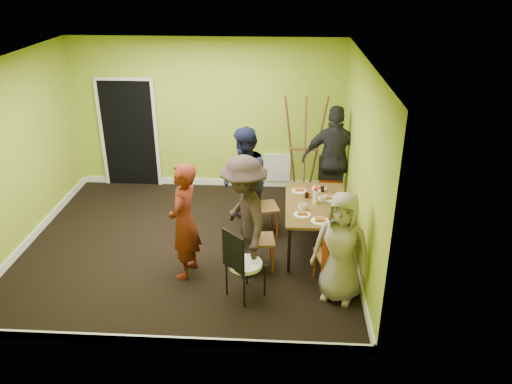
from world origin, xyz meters
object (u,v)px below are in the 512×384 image
(chair_front_end, at_px, (333,252))
(person_standing, at_px, (184,221))
(thermos, at_px, (315,197))
(person_front_end, at_px, (341,248))
(chair_bentwood, at_px, (241,261))
(orange_bottle, at_px, (309,195))
(dining_table, at_px, (316,207))
(blue_bottle, at_px, (338,207))
(chair_left_near, at_px, (254,234))
(person_back_end, at_px, (335,160))
(chair_left_far, at_px, (259,202))
(person_left_far, at_px, (245,180))
(easel, at_px, (304,147))
(chair_back_end, at_px, (331,175))
(person_left_near, at_px, (244,217))

(chair_front_end, bearing_deg, person_standing, 161.83)
(thermos, xyz_separation_m, person_front_end, (0.27, -1.23, -0.11))
(chair_bentwood, xyz_separation_m, orange_bottle, (0.90, 1.49, 0.24))
(person_front_end, bearing_deg, chair_bentwood, -155.69)
(dining_table, distance_m, blue_bottle, 0.43)
(chair_left_near, bearing_deg, person_back_end, 139.01)
(dining_table, xyz_separation_m, chair_front_end, (0.18, -1.00, -0.15))
(chair_left_far, xyz_separation_m, thermos, (0.85, -0.34, 0.28))
(blue_bottle, distance_m, person_left_far, 1.62)
(person_standing, xyz_separation_m, person_front_end, (2.05, -0.42, -0.08))
(blue_bottle, xyz_separation_m, person_standing, (-2.09, -0.51, -0.02))
(chair_left_near, height_order, blue_bottle, chair_left_near)
(chair_front_end, relative_size, easel, 0.50)
(chair_left_near, distance_m, thermos, 1.09)
(easel, xyz_separation_m, person_left_far, (-0.96, -1.28, -0.11))
(chair_back_end, bearing_deg, chair_bentwood, 67.78)
(blue_bottle, bearing_deg, thermos, 135.21)
(easel, bearing_deg, person_left_near, -108.72)
(chair_front_end, xyz_separation_m, person_front_end, (0.07, -0.22, 0.20))
(chair_left_near, distance_m, person_left_near, 0.39)
(chair_left_near, relative_size, thermos, 4.52)
(person_back_end, bearing_deg, dining_table, 78.91)
(orange_bottle, bearing_deg, dining_table, -63.50)
(dining_table, distance_m, person_left_near, 1.25)
(blue_bottle, bearing_deg, person_standing, -166.17)
(chair_front_end, relative_size, chair_bentwood, 0.96)
(chair_back_end, height_order, person_left_near, person_left_near)
(easel, xyz_separation_m, person_standing, (-1.67, -2.64, -0.13))
(person_front_end, bearing_deg, dining_table, 121.97)
(chair_left_near, xyz_separation_m, easel, (0.74, 2.42, 0.42))
(chair_left_near, distance_m, chair_back_end, 2.12)
(chair_left_far, xyz_separation_m, chair_front_end, (1.05, -1.35, -0.03))
(chair_bentwood, height_order, person_left_near, person_left_near)
(person_standing, xyz_separation_m, person_back_end, (2.17, 2.08, 0.11))
(thermos, xyz_separation_m, blue_bottle, (0.30, -0.30, -0.01))
(chair_left_near, relative_size, chair_bentwood, 0.95)
(chair_bentwood, bearing_deg, dining_table, 96.70)
(chair_back_end, relative_size, person_back_end, 0.54)
(chair_left_far, relative_size, blue_bottle, 5.52)
(chair_front_end, height_order, person_left_far, person_left_far)
(easel, distance_m, blue_bottle, 2.17)
(easel, height_order, person_left_far, easel)
(chair_left_far, distance_m, chair_bentwood, 1.66)
(chair_left_far, height_order, person_back_end, person_back_end)
(dining_table, relative_size, person_standing, 0.91)
(easel, distance_m, thermos, 1.84)
(blue_bottle, bearing_deg, person_back_end, 87.05)
(dining_table, height_order, easel, easel)
(person_left_far, height_order, person_left_near, person_left_near)
(chair_front_end, relative_size, orange_bottle, 11.52)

